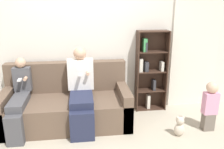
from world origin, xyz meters
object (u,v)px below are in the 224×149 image
object	(u,v)px
child_seated	(19,98)
bookshelf	(150,70)
teddy_bear	(180,127)
adult_seated	(81,88)
toddler_standing	(210,104)
couch	(67,105)

from	to	relation	value
child_seated	bookshelf	world-z (taller)	bookshelf
teddy_bear	child_seated	bearing A→B (deg)	168.90
adult_seated	toddler_standing	bearing A→B (deg)	-11.69
adult_seated	child_seated	bearing A→B (deg)	-176.81
bookshelf	teddy_bear	bearing A→B (deg)	-79.06
child_seated	teddy_bear	xyz separation A→B (m)	(2.38, -0.47, -0.39)
adult_seated	toddler_standing	size ratio (longest dim) A/B	1.56
couch	child_seated	bearing A→B (deg)	-165.72
bookshelf	adult_seated	bearing A→B (deg)	-158.59
bookshelf	teddy_bear	distance (m)	1.18
couch	child_seated	distance (m)	0.75
couch	teddy_bear	distance (m)	1.81
adult_seated	bookshelf	bearing A→B (deg)	21.41
toddler_standing	child_seated	bearing A→B (deg)	173.05
child_seated	toddler_standing	size ratio (longest dim) A/B	1.37
child_seated	teddy_bear	size ratio (longest dim) A/B	3.38
child_seated	adult_seated	bearing A→B (deg)	3.19
couch	toddler_standing	distance (m)	2.26
bookshelf	toddler_standing	bearing A→B (deg)	-51.63
couch	bookshelf	bearing A→B (deg)	13.76
couch	toddler_standing	world-z (taller)	couch
bookshelf	child_seated	bearing A→B (deg)	-166.08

